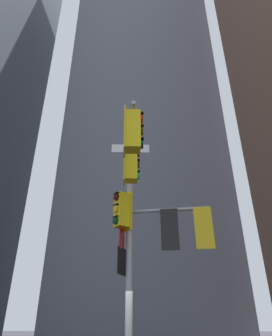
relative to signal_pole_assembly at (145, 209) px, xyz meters
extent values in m
cube|color=slate|center=(-0.52, 20.95, 17.39)|extent=(14.28, 14.28, 43.82)
cylinder|color=#9EA0A3|center=(-0.46, 0.60, -0.69)|extent=(0.18, 0.18, 7.66)
cylinder|color=#9EA0A3|center=(-0.31, -0.87, 1.74)|extent=(0.40, 2.94, 0.10)
cylinder|color=#9EA0A3|center=(0.67, 0.49, 0.12)|extent=(2.27, 0.32, 0.10)
cube|color=yellow|center=(-0.55, -0.45, 1.14)|extent=(0.08, 0.48, 1.14)
cube|color=yellow|center=(-0.36, -0.43, 1.14)|extent=(0.37, 0.37, 1.00)
cylinder|color=#360605|center=(-0.16, -0.41, 1.49)|extent=(0.08, 0.21, 0.20)
cube|color=black|center=(-0.15, -0.41, 1.61)|extent=(0.09, 0.23, 0.02)
cylinder|color=#3C2C06|center=(-0.16, -0.41, 1.14)|extent=(0.08, 0.21, 0.20)
cube|color=black|center=(-0.15, -0.41, 1.26)|extent=(0.09, 0.23, 0.02)
cylinder|color=#19C672|center=(-0.16, -0.41, 0.79)|extent=(0.08, 0.21, 0.20)
cube|color=black|center=(-0.15, -0.41, 0.91)|extent=(0.09, 0.23, 0.02)
cube|color=yellow|center=(-0.38, -2.05, 1.14)|extent=(0.08, 0.48, 1.14)
cube|color=yellow|center=(-0.19, -2.04, 1.14)|extent=(0.37, 0.37, 1.00)
cylinder|color=red|center=(0.01, -2.02, 1.49)|extent=(0.08, 0.21, 0.20)
cube|color=black|center=(0.01, -2.01, 1.61)|extent=(0.09, 0.23, 0.02)
cylinder|color=#3C2C06|center=(0.01, -2.02, 1.14)|extent=(0.08, 0.21, 0.20)
cube|color=black|center=(0.01, -2.01, 1.26)|extent=(0.09, 0.23, 0.02)
cylinder|color=#06311C|center=(0.01, -2.02, 0.79)|extent=(0.08, 0.21, 0.20)
cube|color=black|center=(0.01, -2.01, 0.91)|extent=(0.09, 0.23, 0.02)
cube|color=black|center=(0.65, 0.30, -0.48)|extent=(0.48, 0.08, 1.14)
cube|color=black|center=(0.67, 0.49, -0.48)|extent=(0.37, 0.37, 1.00)
cylinder|color=red|center=(0.69, 0.69, -0.13)|extent=(0.20, 0.08, 0.20)
cube|color=black|center=(0.69, 0.69, -0.01)|extent=(0.23, 0.09, 0.02)
cylinder|color=#3C2C06|center=(0.69, 0.69, -0.48)|extent=(0.20, 0.08, 0.20)
cube|color=black|center=(0.69, 0.69, -0.36)|extent=(0.23, 0.09, 0.02)
cylinder|color=#06311C|center=(0.69, 0.69, -0.83)|extent=(0.20, 0.08, 0.20)
cube|color=black|center=(0.69, 0.69, -0.71)|extent=(0.23, 0.09, 0.02)
cube|color=gold|center=(1.56, 0.21, -0.48)|extent=(0.48, 0.08, 1.14)
cube|color=gold|center=(1.57, 0.40, -0.48)|extent=(0.37, 0.37, 1.00)
cylinder|color=#360605|center=(1.59, 0.60, -0.13)|extent=(0.20, 0.08, 0.20)
cube|color=black|center=(1.59, 0.60, -0.01)|extent=(0.23, 0.09, 0.02)
cylinder|color=yellow|center=(1.59, 0.60, -0.48)|extent=(0.20, 0.08, 0.20)
cube|color=black|center=(1.59, 0.60, -0.36)|extent=(0.23, 0.09, 0.02)
cylinder|color=#06311C|center=(1.59, 0.60, -0.83)|extent=(0.20, 0.08, 0.20)
cube|color=black|center=(1.59, 0.60, -0.71)|extent=(0.23, 0.09, 0.02)
cube|color=yellow|center=(-0.54, 0.53, 0.11)|extent=(0.34, 0.38, 1.14)
cube|color=yellow|center=(-0.68, 0.41, 0.11)|extent=(0.48, 0.48, 1.00)
cylinder|color=#360605|center=(-0.83, 0.28, 0.46)|extent=(0.18, 0.19, 0.20)
cube|color=black|center=(-0.84, 0.27, 0.58)|extent=(0.20, 0.21, 0.02)
cylinder|color=yellow|center=(-0.83, 0.28, 0.11)|extent=(0.18, 0.19, 0.20)
cube|color=black|center=(-0.84, 0.27, 0.23)|extent=(0.20, 0.21, 0.02)
cylinder|color=#06311C|center=(-0.83, 0.28, -0.24)|extent=(0.18, 0.19, 0.20)
cube|color=black|center=(-0.84, 0.27, -0.12)|extent=(0.20, 0.21, 0.02)
cube|color=white|center=(-0.43, 0.25, 2.06)|extent=(1.17, 0.11, 0.28)
cube|color=#19479E|center=(-0.43, 0.25, 2.06)|extent=(1.13, 0.10, 0.24)
cube|color=red|center=(-0.68, 0.62, -0.54)|extent=(0.09, 0.64, 0.80)
cube|color=white|center=(-0.68, 0.62, -0.54)|extent=(0.08, 0.60, 0.76)
cube|color=black|center=(-0.67, 0.66, -1.25)|extent=(0.17, 0.58, 0.72)
cube|color=white|center=(-0.67, 0.66, -1.25)|extent=(0.16, 0.54, 0.68)
camera|label=1|loc=(0.21, -7.65, -2.70)|focal=31.79mm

